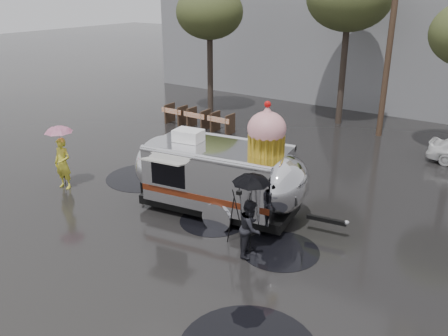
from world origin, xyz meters
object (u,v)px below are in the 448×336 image
Objects in this scene: person_right at (250,228)px; person_left at (63,163)px; tripod at (239,211)px; airstream_trailer at (221,173)px.

person_left is at bearing 71.87° from person_right.
tripod is at bearing -6.06° from person_left.
person_right is (2.12, -1.65, -0.56)m from airstream_trailer.
person_right is at bearing -46.67° from airstream_trailer.
person_right is 1.00× the size of tripod.
person_left is at bearing -173.37° from airstream_trailer.
person_right is at bearing -38.53° from tripod.
tripod is (-0.62, 0.38, 0.16)m from person_right.
person_right is at bearing -8.96° from person_left.
tripod is at bearing -49.23° from airstream_trailer.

